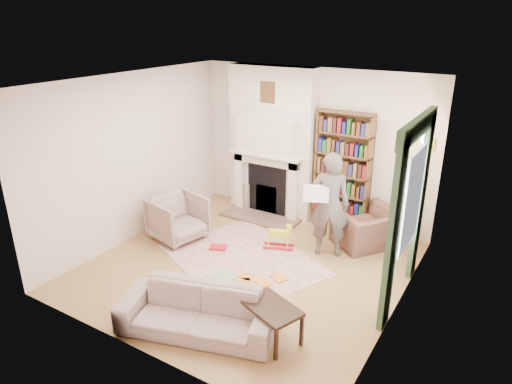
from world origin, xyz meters
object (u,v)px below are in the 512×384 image
Objects in this scene: armchair_left at (178,218)px; coffee_table at (271,322)px; paraffin_heater at (246,196)px; man_reading at (329,205)px; rocking_horse at (279,236)px; armchair_reading at (367,228)px; sofa at (197,311)px; bookcase at (343,165)px.

coffee_table is (2.67, -1.46, -0.16)m from armchair_left.
armchair_left is 1.74m from paraffin_heater.
man_reading is 1.02m from rocking_horse.
armchair_left reaches higher than armchair_reading.
armchair_reading is 3.20m from armchair_left.
armchair_reading is 1.95× the size of rocking_horse.
armchair_reading is at bearing 107.30° from coffee_table.
man_reading is 2.39m from coffee_table.
man_reading is (2.41, 0.83, 0.48)m from armchair_left.
paraffin_heater is (0.30, 1.71, -0.11)m from armchair_left.
armchair_reading is at bearing 55.77° from sofa.
bookcase is at bearing 68.10° from sofa.
armchair_reading reaches higher than paraffin_heater.
armchair_left reaches higher than paraffin_heater.
armchair_reading is at bearing -6.33° from paraffin_heater.
man_reading reaches higher than rocking_horse.
man_reading reaches higher than sofa.
armchair_reading is 0.92m from man_reading.
coffee_table is at bearing -81.81° from bookcase.
bookcase reaches higher than armchair_reading.
sofa is 2.38m from rocking_horse.
armchair_reading is 3.39m from sofa.
armchair_left reaches higher than coffee_table.
armchair_left is at bearing 172.50° from coffee_table.
bookcase is 1.08× the size of man_reading.
bookcase is 3.86m from sofa.
armchair_left is 3.04m from coffee_table.
sofa reaches higher than rocking_horse.
sofa is 0.90m from coffee_table.
man_reading is at bearing -0.51° from armchair_reading.
bookcase reaches higher than sofa.
coffee_table is 3.96m from paraffin_heater.
man_reading is at bearing -78.19° from bookcase.
bookcase is at bearing 6.67° from paraffin_heater.
sofa is (-0.34, -3.74, -0.90)m from bookcase.
man_reading is at bearing 61.05° from sofa.
coffee_table is at bearing 73.49° from man_reading.
bookcase is 1.17m from man_reading.
paraffin_heater is at bearing 147.89° from coffee_table.
sofa is at bearing -66.40° from paraffin_heater.
paraffin_heater is at bearing -45.66° from man_reading.
paraffin_heater is at bearing 119.51° from rocking_horse.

